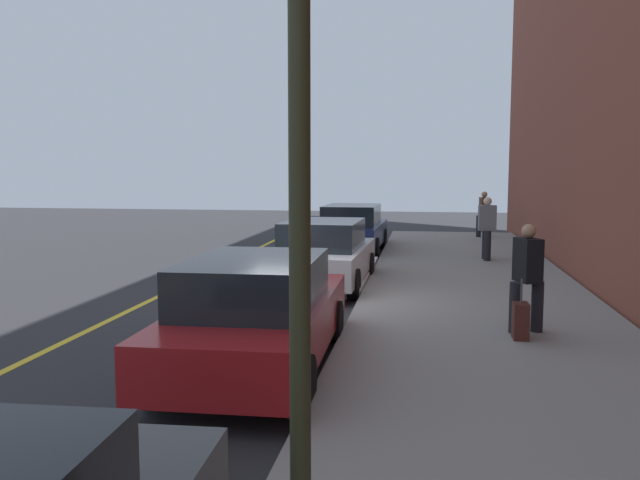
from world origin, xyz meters
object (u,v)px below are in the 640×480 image
at_px(pedestrian_grey_coat, 487,227).
at_px(traffic_light_pole, 300,69).
at_px(rolling_suitcase, 521,321).
at_px(pedestrian_black_coat, 527,275).
at_px(parked_car_red, 257,314).
at_px(pedestrian_brown_coat, 484,213).
at_px(parked_car_white, 324,254).
at_px(parked_car_navy, 352,229).

xyz_separation_m(pedestrian_grey_coat, traffic_light_pole, (-14.98, 2.36, 2.12)).
bearing_deg(rolling_suitcase, pedestrian_black_coat, -18.08).
distance_m(pedestrian_grey_coat, traffic_light_pole, 15.31).
xyz_separation_m(pedestrian_black_coat, traffic_light_pole, (-6.82, 2.23, 2.15)).
xyz_separation_m(parked_car_red, traffic_light_pole, (-4.79, -1.48, 2.43)).
relative_size(parked_car_red, pedestrian_grey_coat, 2.78).
distance_m(pedestrian_brown_coat, traffic_light_pole, 21.48).
height_order(parked_car_white, rolling_suitcase, parked_car_white).
height_order(pedestrian_black_coat, rolling_suitcase, pedestrian_black_coat).
xyz_separation_m(parked_car_red, rolling_suitcase, (1.61, -3.57, -0.34)).
distance_m(parked_car_navy, pedestrian_black_coat, 10.91).
bearing_deg(rolling_suitcase, parked_car_navy, 18.90).
relative_size(pedestrian_black_coat, traffic_light_pole, 0.37).
bearing_deg(pedestrian_brown_coat, rolling_suitcase, 177.23).
height_order(parked_car_white, traffic_light_pole, traffic_light_pole).
bearing_deg(parked_car_red, traffic_light_pole, -162.85).
relative_size(parked_car_red, pedestrian_black_coat, 2.87).
xyz_separation_m(parked_car_navy, traffic_light_pole, (-17.05, -1.55, 2.43)).
distance_m(parked_car_red, rolling_suitcase, 3.93).
relative_size(parked_car_navy, rolling_suitcase, 5.04).
relative_size(pedestrian_grey_coat, pedestrian_brown_coat, 1.04).
bearing_deg(parked_car_white, pedestrian_brown_coat, -22.81).
bearing_deg(pedestrian_grey_coat, pedestrian_black_coat, 179.10).
distance_m(parked_car_navy, rolling_suitcase, 11.26).
height_order(parked_car_white, pedestrian_brown_coat, pedestrian_brown_coat).
bearing_deg(rolling_suitcase, pedestrian_brown_coat, -2.77).
distance_m(parked_car_navy, pedestrian_grey_coat, 4.44).
bearing_deg(traffic_light_pole, pedestrian_brown_coat, -7.55).
bearing_deg(parked_car_navy, pedestrian_brown_coat, -46.50).
bearing_deg(pedestrian_black_coat, parked_car_white, 42.63).
bearing_deg(traffic_light_pole, parked_car_white, 7.93).
bearing_deg(pedestrian_brown_coat, traffic_light_pole, 172.45).
relative_size(parked_car_white, pedestrian_grey_coat, 2.46).
distance_m(pedestrian_black_coat, rolling_suitcase, 0.76).
bearing_deg(traffic_light_pole, parked_car_navy, 5.20).
bearing_deg(parked_car_white, rolling_suitcase, -141.24).
height_order(pedestrian_grey_coat, pedestrian_brown_coat, pedestrian_grey_coat).
bearing_deg(pedestrian_grey_coat, parked_car_white, 136.43).
height_order(parked_car_navy, pedestrian_black_coat, pedestrian_black_coat).
height_order(parked_car_red, traffic_light_pole, traffic_light_pole).
xyz_separation_m(parked_car_red, pedestrian_black_coat, (2.03, -3.71, 0.28)).
bearing_deg(parked_car_white, traffic_light_pole, -172.07).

